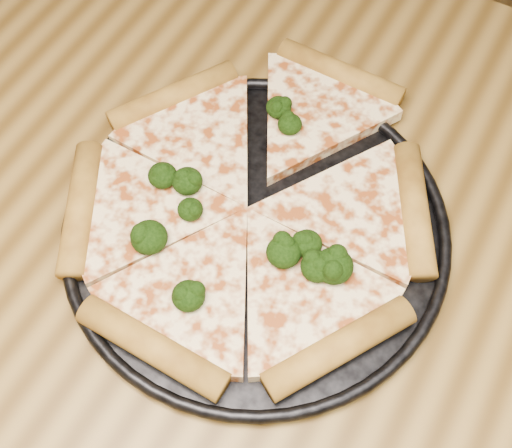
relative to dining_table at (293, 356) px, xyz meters
The scene contains 4 objects.
dining_table is the anchor object (origin of this frame).
pizza_pan 0.14m from the dining_table, 142.02° to the left, with size 0.35×0.35×0.02m.
pizza 0.16m from the dining_table, 140.23° to the left, with size 0.35×0.37×0.03m.
broccoli_florets 0.15m from the dining_table, 148.91° to the left, with size 0.21×0.24×0.03m.
Camera 1 is at (0.07, -0.20, 1.29)m, focal length 47.44 mm.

